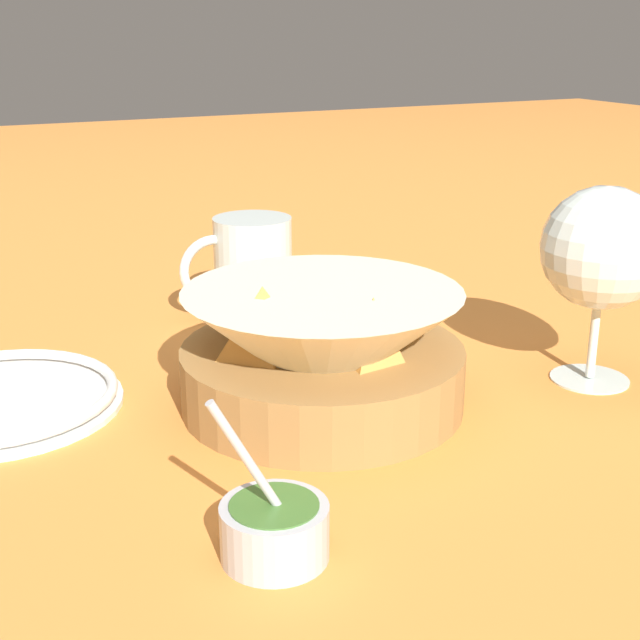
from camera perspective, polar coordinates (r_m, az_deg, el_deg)
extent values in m
plane|color=orange|center=(0.66, -0.30, -5.53)|extent=(4.00, 4.00, 0.00)
cylinder|color=olive|center=(0.66, 0.00, -3.52)|extent=(0.21, 0.21, 0.05)
cone|color=beige|center=(0.65, 0.00, -1.63)|extent=(0.20, 0.20, 0.09)
cylinder|color=#3D842D|center=(0.66, 0.00, -3.33)|extent=(0.15, 0.15, 0.01)
pyramid|color=#CC8E42|center=(0.63, -3.65, -0.77)|extent=(0.07, 0.06, 0.07)
pyramid|color=#CC8E42|center=(0.62, 3.39, -1.20)|extent=(0.07, 0.08, 0.06)
pyramid|color=#CC8E42|center=(0.69, 0.25, 0.52)|extent=(0.08, 0.07, 0.05)
cylinder|color=#B7B7BC|center=(0.49, -2.93, -13.36)|extent=(0.06, 0.06, 0.03)
cylinder|color=#42702D|center=(0.48, -2.94, -12.80)|extent=(0.05, 0.05, 0.02)
cylinder|color=#B7B7BC|center=(0.46, -4.19, -9.63)|extent=(0.05, 0.01, 0.09)
cylinder|color=silver|center=(0.74, 16.86, -3.57)|extent=(0.06, 0.06, 0.00)
cylinder|color=silver|center=(0.73, 17.11, -1.11)|extent=(0.01, 0.01, 0.06)
sphere|color=silver|center=(0.71, 17.67, 4.42)|extent=(0.09, 0.09, 0.09)
sphere|color=beige|center=(0.71, 17.57, 3.50)|extent=(0.06, 0.06, 0.06)
cylinder|color=silver|center=(0.86, -4.30, 3.43)|extent=(0.07, 0.07, 0.10)
cylinder|color=gold|center=(0.86, -4.28, 2.70)|extent=(0.06, 0.06, 0.07)
torus|color=silver|center=(0.84, -6.96, 3.21)|extent=(0.07, 0.01, 0.07)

